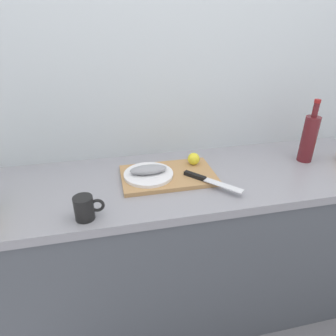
{
  "coord_description": "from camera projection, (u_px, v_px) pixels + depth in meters",
  "views": [
    {
      "loc": [
        -0.38,
        -1.18,
        1.59
      ],
      "look_at": [
        -0.12,
        0.02,
        0.95
      ],
      "focal_mm": 31.63,
      "sensor_mm": 36.0,
      "label": 1
    }
  ],
  "objects": [
    {
      "name": "ground_plane",
      "position": [
        187.0,
        303.0,
        1.83
      ],
      "size": [
        12.0,
        12.0,
        0.0
      ],
      "primitive_type": "plane",
      "color": "slate"
    },
    {
      "name": "back_wall",
      "position": [
        178.0,
        88.0,
        1.53
      ],
      "size": [
        3.2,
        0.05,
        2.5
      ],
      "primitive_type": "cube",
      "color": "silver",
      "rests_on": "ground_plane"
    },
    {
      "name": "kitchen_counter",
      "position": [
        190.0,
        248.0,
        1.62
      ],
      "size": [
        2.0,
        0.6,
        0.9
      ],
      "color": "#4C5159",
      "rests_on": "ground_plane"
    },
    {
      "name": "cutting_board",
      "position": [
        168.0,
        175.0,
        1.4
      ],
      "size": [
        0.44,
        0.27,
        0.02
      ],
      "primitive_type": "cube",
      "color": "tan",
      "rests_on": "kitchen_counter"
    },
    {
      "name": "white_plate",
      "position": [
        149.0,
        174.0,
        1.38
      ],
      "size": [
        0.23,
        0.23,
        0.01
      ],
      "primitive_type": "cylinder",
      "color": "white",
      "rests_on": "cutting_board"
    },
    {
      "name": "fish_fillet",
      "position": [
        148.0,
        170.0,
        1.36
      ],
      "size": [
        0.17,
        0.07,
        0.04
      ],
      "primitive_type": "ellipsoid",
      "color": "gray",
      "rests_on": "white_plate"
    },
    {
      "name": "chef_knife",
      "position": [
        205.0,
        179.0,
        1.33
      ],
      "size": [
        0.21,
        0.24,
        0.02
      ],
      "rotation": [
        0.0,
        0.0,
        -0.85
      ],
      "color": "silver",
      "rests_on": "cutting_board"
    },
    {
      "name": "lemon_0",
      "position": [
        194.0,
        159.0,
        1.47
      ],
      "size": [
        0.06,
        0.06,
        0.06
      ],
      "primitive_type": "sphere",
      "color": "yellow",
      "rests_on": "cutting_board"
    },
    {
      "name": "wine_bottle",
      "position": [
        309.0,
        138.0,
        1.51
      ],
      "size": [
        0.07,
        0.07,
        0.33
      ],
      "color": "#59191E",
      "rests_on": "kitchen_counter"
    },
    {
      "name": "coffee_mug_0",
      "position": [
        85.0,
        208.0,
        1.1
      ],
      "size": [
        0.11,
        0.07,
        0.09
      ],
      "color": "black",
      "rests_on": "kitchen_counter"
    }
  ]
}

